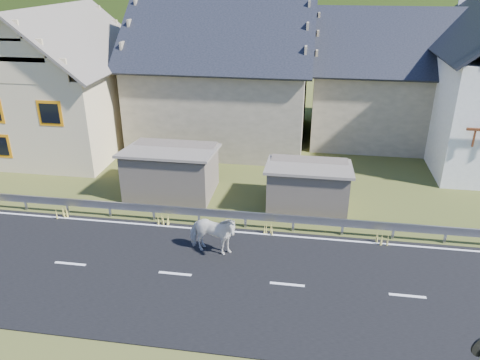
# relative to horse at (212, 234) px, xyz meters

# --- Properties ---
(ground) EXTENTS (160.00, 160.00, 0.00)m
(ground) POSITION_rel_horse_xyz_m (-1.06, -1.52, -0.88)
(ground) COLOR #344017
(ground) RESTS_ON ground
(road) EXTENTS (60.00, 7.00, 0.04)m
(road) POSITION_rel_horse_xyz_m (-1.06, -1.52, -0.86)
(road) COLOR black
(road) RESTS_ON ground
(lane_markings) EXTENTS (60.00, 6.60, 0.01)m
(lane_markings) POSITION_rel_horse_xyz_m (-1.06, -1.52, -0.83)
(lane_markings) COLOR silver
(lane_markings) RESTS_ON road
(guardrail) EXTENTS (28.10, 0.09, 0.75)m
(guardrail) POSITION_rel_horse_xyz_m (-1.06, 2.16, -0.32)
(guardrail) COLOR #93969B
(guardrail) RESTS_ON ground
(shed_left) EXTENTS (4.30, 3.30, 2.40)m
(shed_left) POSITION_rel_horse_xyz_m (-3.06, 4.98, 0.22)
(shed_left) COLOR #6E6255
(shed_left) RESTS_ON ground
(shed_right) EXTENTS (3.80, 2.90, 2.20)m
(shed_right) POSITION_rel_horse_xyz_m (3.44, 4.48, 0.12)
(shed_right) COLOR #6E6255
(shed_right) RESTS_ON ground
(house_cream) EXTENTS (7.80, 9.80, 8.30)m
(house_cream) POSITION_rel_horse_xyz_m (-11.06, 10.48, 3.48)
(house_cream) COLOR beige
(house_cream) RESTS_ON ground
(house_stone_a) EXTENTS (10.80, 9.80, 8.90)m
(house_stone_a) POSITION_rel_horse_xyz_m (-2.06, 13.48, 3.75)
(house_stone_a) COLOR tan
(house_stone_a) RESTS_ON ground
(house_stone_b) EXTENTS (9.80, 8.80, 8.10)m
(house_stone_b) POSITION_rel_horse_xyz_m (7.94, 15.48, 3.36)
(house_stone_b) COLOR tan
(house_stone_b) RESTS_ON ground
(mountain) EXTENTS (440.00, 280.00, 260.00)m
(mountain) POSITION_rel_horse_xyz_m (3.94, 178.48, -20.88)
(mountain) COLOR #253B13
(mountain) RESTS_ON ground
(horse) EXTENTS (1.18, 2.10, 1.68)m
(horse) POSITION_rel_horse_xyz_m (0.00, 0.00, 0.00)
(horse) COLOR silver
(horse) RESTS_ON road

